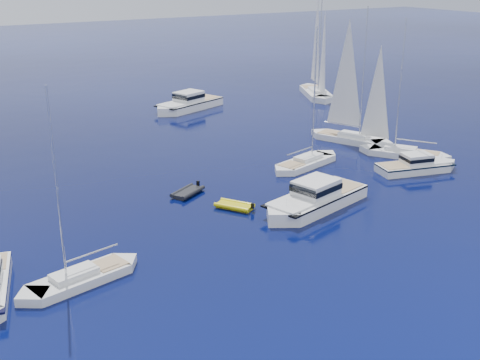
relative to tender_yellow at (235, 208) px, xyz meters
The scene contains 11 objects.
ground 22.30m from the tender_yellow, 91.29° to the right, with size 400.00×400.00×0.00m, color navy.
motor_cruiser_centre 6.69m from the tender_yellow, 30.55° to the right, with size 3.67×12.00×3.15m, color silver, non-canonical shape.
motor_cruiser_far_r 20.57m from the tender_yellow, ahead, with size 2.76×9.03×2.37m, color silver, non-canonical shape.
motor_cruiser_distant 37.67m from the tender_yellow, 69.69° to the left, with size 3.78×12.36×3.24m, color white, non-canonical shape.
sailboat_mid_r 23.24m from the tender_yellow, ahead, with size 2.65×10.18×14.97m, color silver, non-canonical shape.
sailboat_mid_l 16.19m from the tender_yellow, 158.66° to the right, with size 2.40×9.22×13.55m, color silver, non-canonical shape.
sailboat_centre 13.57m from the tender_yellow, 26.94° to the left, with size 2.55×9.79×14.40m, color white, non-canonical shape.
sailboat_sails_r 24.33m from the tender_yellow, 25.95° to the left, with size 2.80×10.78×15.84m, color white, non-canonical shape.
sailboat_sails_far 47.95m from the tender_yellow, 44.15° to the left, with size 3.40×13.09×19.25m, color white, non-canonical shape.
tender_yellow is the anchor object (origin of this frame).
tender_grey_far 5.36m from the tender_yellow, 111.41° to the left, with size 1.92×3.47×0.95m, color black, non-canonical shape.
Camera 1 is at (-23.69, -18.98, 19.57)m, focal length 45.67 mm.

